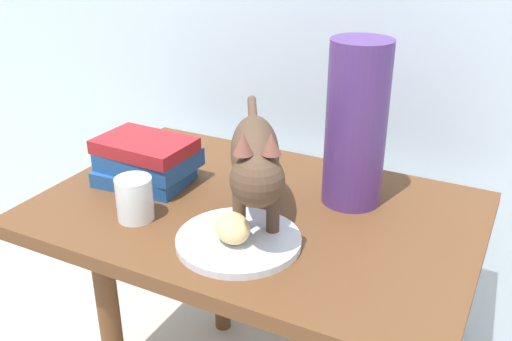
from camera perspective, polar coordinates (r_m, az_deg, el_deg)
The scene contains 7 objects.
side_table at distance 1.18m, azimuth 0.00°, elevation -6.72°, with size 0.86×0.58×0.54m.
plate at distance 1.02m, azimuth -1.74°, elevation -6.98°, with size 0.22×0.22×0.01m, color silver.
bread_roll at distance 1.00m, azimuth -2.36°, elevation -5.72°, with size 0.08×0.06×0.05m, color #E0BC7A.
cat at distance 1.03m, azimuth -0.08°, elevation 1.22°, with size 0.26×0.43×0.23m.
book_stack at distance 1.25m, azimuth -10.90°, elevation 0.97°, with size 0.21×0.16×0.10m.
green_vase at distance 1.12m, azimuth 9.93°, elevation 4.53°, with size 0.12×0.12×0.33m, color #4C2D72.
candle_jar at distance 1.11m, azimuth -11.97°, elevation -2.98°, with size 0.07×0.07×0.08m.
Camera 1 is at (0.46, -0.90, 1.09)m, focal length 40.19 mm.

